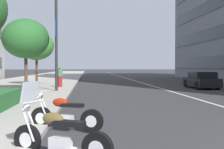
% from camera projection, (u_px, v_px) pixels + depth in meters
% --- Properties ---
extents(sidewalk_right_plaza, '(160.00, 9.86, 0.15)m').
position_uv_depth(sidewalk_right_plaza, '(35.00, 81.00, 35.52)').
color(sidewalk_right_plaza, '#A39E93').
rests_on(sidewalk_right_plaza, ground).
extents(lane_centre_stripe, '(110.00, 0.16, 0.01)m').
position_uv_depth(lane_centre_stripe, '(132.00, 80.00, 41.45)').
color(lane_centre_stripe, silver).
rests_on(lane_centre_stripe, ground).
extents(motorcycle_far_end_row, '(1.19, 1.95, 1.46)m').
position_uv_depth(motorcycle_far_end_row, '(58.00, 137.00, 5.86)').
color(motorcycle_far_end_row, black).
rests_on(motorcycle_far_end_row, ground).
extents(motorcycle_mid_row, '(0.97, 2.02, 1.09)m').
position_uv_depth(motorcycle_mid_row, '(65.00, 116.00, 8.45)').
color(motorcycle_mid_row, black).
rests_on(motorcycle_mid_row, ground).
extents(car_mid_block_traffic, '(4.38, 1.87, 1.34)m').
position_uv_depth(car_mid_block_traffic, '(201.00, 80.00, 25.17)').
color(car_mid_block_traffic, black).
rests_on(car_mid_block_traffic, ground).
extents(street_lamp_with_banners, '(1.26, 2.33, 7.95)m').
position_uv_depth(street_lamp_with_banners, '(61.00, 20.00, 20.71)').
color(street_lamp_with_banners, '#232326').
rests_on(street_lamp_with_banners, sidewalk_right_plaza).
extents(street_tree_mid_sidewalk, '(3.21, 3.21, 4.91)m').
position_uv_depth(street_tree_mid_sidewalk, '(26.00, 39.00, 21.36)').
color(street_tree_mid_sidewalk, '#473323').
rests_on(street_tree_mid_sidewalk, sidewalk_right_plaza).
extents(street_tree_far_plaza, '(3.12, 3.12, 4.85)m').
position_uv_depth(street_tree_far_plaza, '(37.00, 46.00, 27.99)').
color(street_tree_far_plaza, '#473323').
rests_on(street_tree_far_plaza, sidewalk_right_plaza).
extents(pedestrian_on_plaza, '(0.47, 0.47, 1.66)m').
position_uv_depth(pedestrian_on_plaza, '(60.00, 76.00, 24.46)').
color(pedestrian_on_plaza, maroon).
rests_on(pedestrian_on_plaza, sidewalk_right_plaza).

